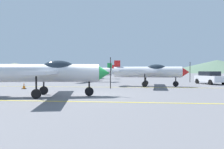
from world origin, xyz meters
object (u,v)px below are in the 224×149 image
(airplane_mid, at_px, (150,72))
(airplane_back, at_px, (96,71))
(airplane_near, at_px, (48,72))
(airplane_far, at_px, (87,71))
(car_sedan, at_px, (210,77))
(traffic_cone_front, at_px, (24,86))

(airplane_mid, xyz_separation_m, airplane_back, (-9.82, 20.95, 0.00))
(airplane_near, distance_m, airplane_back, 31.49)
(airplane_far, bearing_deg, airplane_mid, -45.29)
(airplane_mid, xyz_separation_m, airplane_far, (-9.16, 9.25, 0.00))
(airplane_mid, relative_size, car_sedan, 2.06)
(traffic_cone_front, bearing_deg, airplane_far, 78.54)
(airplane_far, bearing_deg, airplane_back, 93.22)
(airplane_near, relative_size, airplane_back, 1.00)
(airplane_near, relative_size, car_sedan, 2.05)
(airplane_mid, height_order, airplane_far, same)
(airplane_near, xyz_separation_m, airplane_back, (-2.52, 31.39, 0.00))
(airplane_back, xyz_separation_m, traffic_cone_front, (-2.19, -25.72, -1.32))
(airplane_mid, distance_m, car_sedan, 9.12)
(airplane_far, bearing_deg, car_sedan, -14.88)
(airplane_back, distance_m, car_sedan, 23.89)
(airplane_near, bearing_deg, car_sedan, 45.32)
(airplane_near, xyz_separation_m, airplane_mid, (7.30, 10.43, 0.00))
(airplane_mid, bearing_deg, car_sedan, 31.64)
(airplane_mid, height_order, car_sedan, airplane_mid)
(airplane_mid, distance_m, traffic_cone_front, 12.98)
(airplane_back, height_order, traffic_cone_front, airplane_back)
(airplane_back, distance_m, traffic_cone_front, 25.85)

